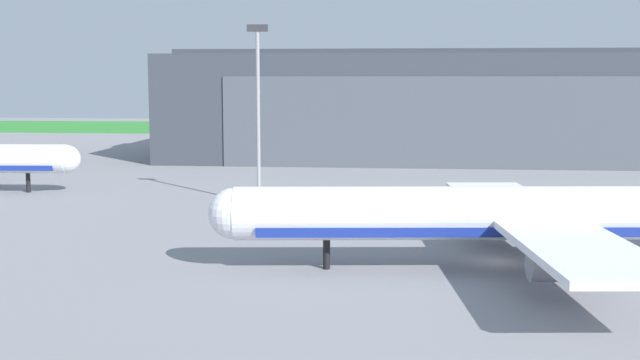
{
  "coord_description": "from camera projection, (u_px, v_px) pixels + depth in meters",
  "views": [
    {
      "loc": [
        -7.92,
        -66.51,
        14.98
      ],
      "look_at": [
        -16.34,
        18.67,
        4.16
      ],
      "focal_mm": 46.12,
      "sensor_mm": 36.0,
      "label": 1
    }
  ],
  "objects": [
    {
      "name": "grass_field_strip",
      "position": [
        429.0,
        129.0,
        236.3
      ],
      "size": [
        440.0,
        56.0,
        0.08
      ],
      "primitive_type": "cube",
      "color": "#338936",
      "rests_on": "ground_plane"
    },
    {
      "name": "ground_plane",
      "position": [
        497.0,
        262.0,
        66.77
      ],
      "size": [
        440.0,
        440.0,
        0.0
      ],
      "primitive_type": "plane",
      "color": "gray"
    },
    {
      "name": "apron_light_mast",
      "position": [
        258.0,
        101.0,
        95.66
      ],
      "size": [
        2.4,
        0.5,
        20.91
      ],
      "color": "#99999E",
      "rests_on": "ground_plane"
    },
    {
      "name": "maintenance_hangar",
      "position": [
        460.0,
        106.0,
        151.34
      ],
      "size": [
        105.92,
        38.76,
        19.95
      ],
      "color": "#383D47",
      "rests_on": "ground_plane"
    },
    {
      "name": "airliner_near_left",
      "position": [
        523.0,
        215.0,
        63.89
      ],
      "size": [
        48.35,
        41.41,
        13.59
      ],
      "color": "white",
      "rests_on": "ground_plane"
    }
  ]
}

